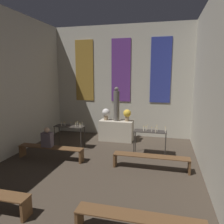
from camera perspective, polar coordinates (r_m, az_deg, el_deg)
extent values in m
cube|color=#B2AD9E|center=(10.40, 2.42, 7.94)|extent=(6.69, 0.12, 5.15)
cube|color=olive|center=(10.83, -7.21, 10.67)|extent=(0.90, 0.03, 2.88)
cube|color=#60337F|center=(10.32, 2.35, 10.79)|extent=(0.90, 0.03, 2.88)
cube|color=navy|center=(10.10, 12.60, 10.58)|extent=(0.90, 0.03, 2.88)
cube|color=#BCB29E|center=(9.74, 1.15, -4.83)|extent=(1.47, 0.66, 0.90)
cylinder|color=#5B5651|center=(9.52, 1.17, 1.58)|extent=(0.26, 0.26, 1.30)
sphere|color=#5B5651|center=(9.45, 1.19, 6.02)|extent=(0.18, 0.18, 0.18)
cylinder|color=#937A5B|center=(9.73, -1.59, -1.43)|extent=(0.18, 0.18, 0.23)
sphere|color=silver|center=(9.69, -1.59, -0.07)|extent=(0.33, 0.33, 0.33)
cylinder|color=#937A5B|center=(9.52, 3.97, -1.70)|extent=(0.18, 0.18, 0.23)
sphere|color=gold|center=(9.48, 3.98, -0.32)|extent=(0.33, 0.33, 0.33)
cube|color=#332D28|center=(8.82, -11.07, -3.67)|extent=(1.17, 0.45, 0.02)
cylinder|color=#332D28|center=(9.01, -14.75, -6.47)|extent=(0.04, 0.04, 0.87)
cylinder|color=#332D28|center=(8.55, -8.12, -7.14)|extent=(0.04, 0.04, 0.87)
cylinder|color=#332D28|center=(9.35, -13.58, -5.83)|extent=(0.04, 0.04, 0.87)
cylinder|color=#332D28|center=(8.90, -7.16, -6.43)|extent=(0.04, 0.04, 0.87)
cylinder|color=silver|center=(8.77, -9.03, -3.06)|extent=(0.02, 0.02, 0.17)
sphere|color=#F9CC4C|center=(8.75, -9.05, -2.45)|extent=(0.02, 0.02, 0.02)
cylinder|color=silver|center=(8.87, -13.06, -3.14)|extent=(0.02, 0.02, 0.14)
sphere|color=#F9CC4C|center=(8.85, -13.08, -2.62)|extent=(0.02, 0.02, 0.02)
cylinder|color=silver|center=(8.50, -8.21, -3.62)|extent=(0.02, 0.02, 0.12)
sphere|color=#F9CC4C|center=(8.49, -8.22, -3.14)|extent=(0.02, 0.02, 0.02)
cylinder|color=silver|center=(9.03, -12.22, -3.02)|extent=(0.02, 0.02, 0.10)
sphere|color=#F9CC4C|center=(9.01, -12.24, -2.64)|extent=(0.02, 0.02, 0.02)
cylinder|color=silver|center=(8.54, -8.49, -3.46)|extent=(0.02, 0.02, 0.15)
sphere|color=#F9CC4C|center=(8.52, -8.51, -2.89)|extent=(0.02, 0.02, 0.02)
cylinder|color=silver|center=(9.05, -12.46, -3.00)|extent=(0.02, 0.02, 0.10)
sphere|color=#F9CC4C|center=(9.03, -12.48, -2.61)|extent=(0.02, 0.02, 0.02)
cylinder|color=silver|center=(8.76, -9.45, -3.18)|extent=(0.02, 0.02, 0.14)
sphere|color=#F9CC4C|center=(8.75, -9.46, -2.67)|extent=(0.02, 0.02, 0.02)
cylinder|color=silver|center=(8.95, -10.71, -3.07)|extent=(0.02, 0.02, 0.10)
sphere|color=#F9CC4C|center=(8.94, -10.73, -2.69)|extent=(0.02, 0.02, 0.02)
cylinder|color=silver|center=(8.87, -12.15, -3.15)|extent=(0.02, 0.02, 0.13)
sphere|color=#F9CC4C|center=(8.85, -12.17, -2.67)|extent=(0.02, 0.02, 0.02)
cylinder|color=silver|center=(8.71, -7.80, -3.21)|extent=(0.02, 0.02, 0.14)
sphere|color=#F9CC4C|center=(8.69, -7.81, -2.68)|extent=(0.02, 0.02, 0.02)
cylinder|color=silver|center=(8.62, -9.48, -3.52)|extent=(0.02, 0.02, 0.10)
sphere|color=#F9CC4C|center=(8.61, -9.49, -3.11)|extent=(0.02, 0.02, 0.02)
cube|color=#332D28|center=(8.03, 9.94, -4.98)|extent=(1.17, 0.45, 0.02)
cylinder|color=#332D28|center=(8.02, 5.73, -8.22)|extent=(0.04, 0.04, 0.87)
cylinder|color=#332D28|center=(7.95, 13.79, -8.63)|extent=(0.04, 0.04, 0.87)
cylinder|color=#332D28|center=(8.40, 6.13, -7.40)|extent=(0.04, 0.04, 0.87)
cylinder|color=#332D28|center=(8.33, 13.82, -7.78)|extent=(0.04, 0.04, 0.87)
cylinder|color=silver|center=(7.84, 11.31, -4.69)|extent=(0.02, 0.02, 0.17)
sphere|color=#F9CC4C|center=(7.82, 11.33, -4.02)|extent=(0.02, 0.02, 0.02)
cylinder|color=silver|center=(8.18, 11.61, -4.09)|extent=(0.02, 0.02, 0.17)
sphere|color=#F9CC4C|center=(8.16, 11.63, -3.44)|extent=(0.02, 0.02, 0.02)
cylinder|color=silver|center=(7.97, 11.71, -4.70)|extent=(0.02, 0.02, 0.10)
sphere|color=#F9CC4C|center=(7.95, 11.73, -4.26)|extent=(0.02, 0.02, 0.02)
cylinder|color=silver|center=(8.05, 13.68, -4.39)|extent=(0.02, 0.02, 0.17)
sphere|color=#F9CC4C|center=(8.02, 13.71, -3.72)|extent=(0.02, 0.02, 0.02)
cylinder|color=silver|center=(8.20, 9.21, -4.02)|extent=(0.02, 0.02, 0.16)
sphere|color=#F9CC4C|center=(8.17, 9.22, -3.40)|extent=(0.02, 0.02, 0.02)
cylinder|color=silver|center=(7.93, 10.35, -4.54)|extent=(0.02, 0.02, 0.15)
sphere|color=#F9CC4C|center=(7.91, 10.37, -3.91)|extent=(0.02, 0.02, 0.02)
cylinder|color=silver|center=(7.87, 13.85, -4.75)|extent=(0.02, 0.02, 0.16)
sphere|color=#F9CC4C|center=(7.84, 13.87, -4.10)|extent=(0.02, 0.02, 0.02)
cylinder|color=silver|center=(8.05, 8.95, -4.42)|extent=(0.02, 0.02, 0.12)
sphere|color=#F9CC4C|center=(8.03, 8.96, -3.92)|extent=(0.02, 0.02, 0.02)
cylinder|color=silver|center=(8.04, 8.83, -4.30)|extent=(0.02, 0.02, 0.15)
sphere|color=#F9CC4C|center=(8.02, 8.85, -3.69)|extent=(0.02, 0.02, 0.02)
cylinder|color=silver|center=(7.95, 8.27, -4.37)|extent=(0.02, 0.02, 0.17)
sphere|color=#F9CC4C|center=(7.93, 8.29, -3.69)|extent=(0.02, 0.02, 0.02)
cylinder|color=silver|center=(8.09, 8.16, -4.22)|extent=(0.02, 0.02, 0.14)
sphere|color=#F9CC4C|center=(8.07, 8.18, -3.65)|extent=(0.02, 0.02, 0.02)
cube|color=brown|center=(5.18, -21.50, -22.47)|extent=(0.06, 0.32, 0.42)
cube|color=brown|center=(4.31, 6.98, -25.49)|extent=(2.33, 0.36, 0.03)
cube|color=brown|center=(4.68, -8.54, -25.66)|extent=(0.06, 0.32, 0.42)
cube|color=brown|center=(7.93, -15.74, -8.82)|extent=(2.33, 0.36, 0.03)
cube|color=brown|center=(8.60, -22.33, -9.28)|extent=(0.06, 0.32, 0.42)
cube|color=brown|center=(7.52, -7.99, -11.35)|extent=(0.06, 0.32, 0.42)
cube|color=brown|center=(6.96, 10.13, -11.25)|extent=(2.33, 0.36, 0.03)
cube|color=brown|center=(7.19, 0.82, -12.28)|extent=(0.06, 0.32, 0.42)
cube|color=brown|center=(7.07, 19.52, -13.28)|extent=(0.06, 0.32, 0.42)
cube|color=#564C56|center=(7.90, -16.53, -6.91)|extent=(0.36, 0.24, 0.50)
sphere|color=tan|center=(7.81, -16.65, -4.50)|extent=(0.19, 0.19, 0.19)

